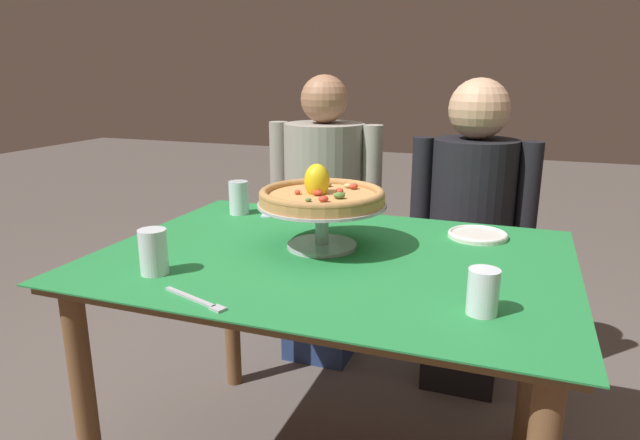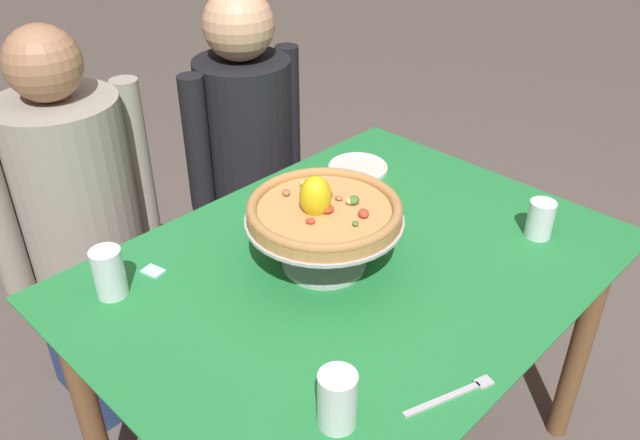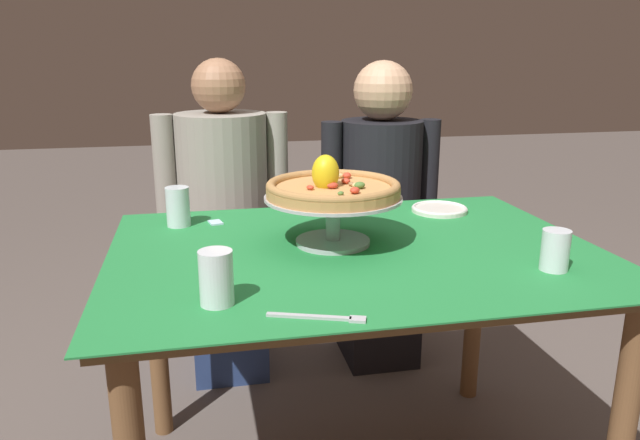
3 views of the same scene
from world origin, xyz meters
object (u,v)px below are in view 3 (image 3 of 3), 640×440
at_px(pizza, 333,187).
at_px(pizza_stand, 333,212).
at_px(side_plate, 439,209).
at_px(diner_right, 379,223).
at_px(water_glass_front_left, 216,281).
at_px(diner_left, 225,228).
at_px(dinner_fork, 322,317).
at_px(water_glass_back_left, 178,209).
at_px(sugar_packet, 216,222).
at_px(water_glass_front_right, 555,253).

bearing_deg(pizza, pizza_stand, -38.88).
bearing_deg(side_plate, diner_right, 97.28).
relative_size(water_glass_front_left, diner_left, 0.09).
relative_size(pizza_stand, dinner_fork, 1.93).
xyz_separation_m(pizza, water_glass_back_left, (-0.41, 0.26, -0.10)).
height_order(pizza, water_glass_front_left, pizza).
height_order(pizza, side_plate, pizza).
bearing_deg(pizza_stand, diner_left, 109.32).
relative_size(pizza, side_plate, 1.99).
height_order(pizza_stand, sugar_packet, pizza_stand).
relative_size(pizza_stand, diner_left, 0.30).
height_order(pizza_stand, diner_right, diner_right).
bearing_deg(water_glass_front_left, water_glass_back_left, 98.22).
height_order(water_glass_front_right, diner_left, diner_left).
height_order(pizza, sugar_packet, pizza).
relative_size(dinner_fork, diner_right, 0.16).
bearing_deg(dinner_fork, water_glass_back_left, 111.49).
distance_m(side_plate, diner_left, 0.83).
relative_size(water_glass_front_right, side_plate, 0.55).
xyz_separation_m(water_glass_front_right, dinner_fork, (-0.59, -0.15, -0.04)).
height_order(water_glass_back_left, diner_left, diner_left).
distance_m(pizza_stand, water_glass_front_right, 0.56).
xyz_separation_m(water_glass_back_left, water_glass_front_right, (0.87, -0.56, -0.01)).
bearing_deg(side_plate, water_glass_back_left, 179.65).
bearing_deg(side_plate, diner_left, 144.79).
height_order(pizza, water_glass_front_right, pizza).
bearing_deg(water_glass_front_left, water_glass_front_right, 2.90).
distance_m(pizza, dinner_fork, 0.50).
bearing_deg(water_glass_front_left, pizza, 46.92).
distance_m(water_glass_back_left, sugar_packet, 0.12).
distance_m(water_glass_front_right, diner_left, 1.27).
bearing_deg(water_glass_front_right, sugar_packet, 143.55).
relative_size(pizza_stand, water_glass_front_right, 3.73).
xyz_separation_m(water_glass_back_left, water_glass_front_left, (0.09, -0.60, -0.00)).
height_order(side_plate, dinner_fork, side_plate).
bearing_deg(side_plate, pizza_stand, -148.05).
distance_m(water_glass_back_left, diner_right, 0.91).
xyz_separation_m(dinner_fork, diner_right, (0.48, 1.16, -0.17)).
height_order(water_glass_back_left, water_glass_front_left, water_glass_back_left).
bearing_deg(pizza_stand, water_glass_front_right, -32.87).
height_order(pizza_stand, water_glass_back_left, pizza_stand).
bearing_deg(water_glass_front_right, water_glass_back_left, 147.22).
bearing_deg(pizza_stand, side_plate, 31.95).
height_order(side_plate, sugar_packet, side_plate).
height_order(water_glass_back_left, diner_right, diner_right).
distance_m(sugar_packet, diner_right, 0.81).
relative_size(water_glass_front_right, diner_right, 0.08).
relative_size(water_glass_front_right, diner_left, 0.08).
distance_m(pizza_stand, pizza, 0.07).
bearing_deg(water_glass_back_left, side_plate, -0.35).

